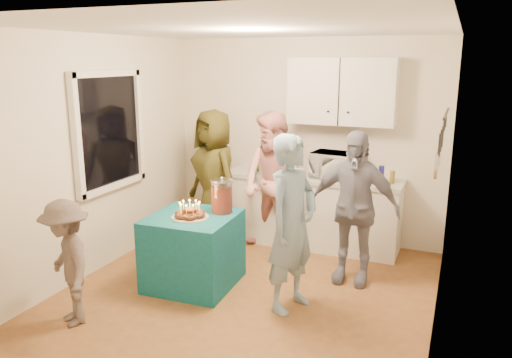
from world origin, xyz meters
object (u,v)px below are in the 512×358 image
at_px(punch_jar, 222,197).
at_px(party_table, 193,250).
at_px(microwave, 335,165).
at_px(woman_back_right, 353,207).
at_px(counter, 311,212).
at_px(woman_back_center, 273,184).
at_px(child_near_left, 67,263).
at_px(woman_back_left, 214,177).
at_px(man_birthday, 292,224).

bearing_deg(punch_jar, party_table, -136.19).
distance_m(microwave, woman_back_right, 1.00).
bearing_deg(counter, woman_back_center, -130.40).
bearing_deg(woman_back_center, child_near_left, -93.71).
bearing_deg(microwave, woman_back_right, -58.42).
bearing_deg(child_near_left, woman_back_right, 74.91).
height_order(microwave, woman_back_left, woman_back_left).
bearing_deg(party_table, woman_back_right, 25.90).
bearing_deg(woman_back_left, man_birthday, -10.64).
xyz_separation_m(party_table, woman_back_center, (0.45, 1.18, 0.49)).
height_order(woman_back_left, woman_back_center, woman_back_center).
height_order(microwave, woman_back_right, woman_back_right).
height_order(man_birthday, woman_back_right, man_birthday).
distance_m(man_birthday, woman_back_right, 0.91).
distance_m(man_birthday, child_near_left, 2.05).
height_order(woman_back_left, woman_back_right, woman_back_left).
height_order(microwave, woman_back_center, woman_back_center).
distance_m(party_table, woman_back_left, 1.36).
xyz_separation_m(woman_back_left, woman_back_right, (1.88, -0.48, -0.04)).
bearing_deg(woman_back_left, counter, 49.00).
bearing_deg(man_birthday, woman_back_right, -7.92).
bearing_deg(man_birthday, woman_back_center, 46.04).
bearing_deg(child_near_left, party_table, 94.70).
relative_size(party_table, man_birthday, 0.50).
distance_m(woman_back_left, woman_back_right, 1.94).
distance_m(counter, woman_back_center, 0.71).
relative_size(microwave, child_near_left, 0.49).
distance_m(counter, party_table, 1.80).
xyz_separation_m(punch_jar, woman_back_right, (1.28, 0.51, -0.11)).
bearing_deg(punch_jar, child_near_left, -122.65).
bearing_deg(microwave, woman_back_left, -158.84).
distance_m(woman_back_center, child_near_left, 2.56).
relative_size(punch_jar, woman_back_center, 0.20).
bearing_deg(woman_back_center, party_table, -89.35).
bearing_deg(woman_back_right, counter, 130.75).
xyz_separation_m(party_table, man_birthday, (1.11, -0.08, 0.46)).
distance_m(man_birthday, woman_back_center, 1.43).
bearing_deg(woman_back_right, man_birthday, -114.40).
relative_size(punch_jar, man_birthday, 0.20).
distance_m(counter, microwave, 0.70).
xyz_separation_m(microwave, punch_jar, (-0.86, -1.38, -0.14)).
height_order(party_table, child_near_left, child_near_left).
xyz_separation_m(party_table, child_near_left, (-0.63, -1.12, 0.20)).
xyz_separation_m(woman_back_center, woman_back_right, (1.07, -0.45, -0.05)).
distance_m(counter, woman_back_right, 1.19).
distance_m(microwave, woman_back_left, 1.53).
relative_size(counter, woman_back_left, 1.27).
height_order(punch_jar, woman_back_left, woman_back_left).
bearing_deg(party_table, punch_jar, 43.81).
distance_m(party_table, child_near_left, 1.30).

